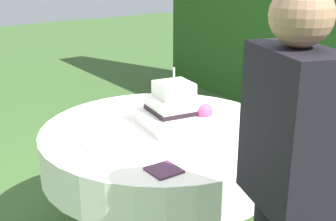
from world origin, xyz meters
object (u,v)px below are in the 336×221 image
wedding_cake (175,110)px  serving_plate_near (106,121)px  serving_plate_left (253,135)px  standing_person (285,183)px  cake_table (162,148)px  serving_plate_far (102,149)px  napkin_stack (164,170)px

wedding_cake → serving_plate_near: wedding_cake is taller
serving_plate_left → standing_person: bearing=-39.5°
cake_table → standing_person: 1.11m
serving_plate_far → serving_plate_left: 0.81m
wedding_cake → standing_person: standing_person is taller
wedding_cake → serving_plate_near: 0.42m
wedding_cake → serving_plate_near: bearing=-134.2°
wedding_cake → serving_plate_near: (-0.29, -0.29, -0.09)m
serving_plate_near → standing_person: bearing=0.2°
standing_person → serving_plate_left: bearing=140.5°
cake_table → serving_plate_left: serving_plate_left is taller
napkin_stack → wedding_cake: bearing=138.5°
serving_plate_far → serving_plate_left: size_ratio=1.17×
cake_table → napkin_stack: (0.45, -0.30, 0.13)m
wedding_cake → serving_plate_left: 0.46m
serving_plate_near → serving_plate_left: bearing=39.8°
wedding_cake → standing_person: size_ratio=0.24×
cake_table → serving_plate_far: size_ratio=9.23×
serving_plate_near → serving_plate_left: same height
serving_plate_left → napkin_stack: bearing=-85.0°
serving_plate_far → serving_plate_left: (0.32, 0.75, 0.00)m
serving_plate_left → serving_plate_near: bearing=-140.2°
serving_plate_left → cake_table: bearing=-139.8°
wedding_cake → napkin_stack: bearing=-41.5°
serving_plate_far → serving_plate_near: bearing=149.3°
napkin_stack → standing_person: (0.60, 0.09, 0.17)m
serving_plate_far → napkin_stack: size_ratio=1.09×
wedding_cake → standing_person: bearing=-15.7°
serving_plate_near → serving_plate_far: same height
cake_table → napkin_stack: 0.55m
napkin_stack → standing_person: 0.63m
napkin_stack → cake_table: bearing=145.8°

